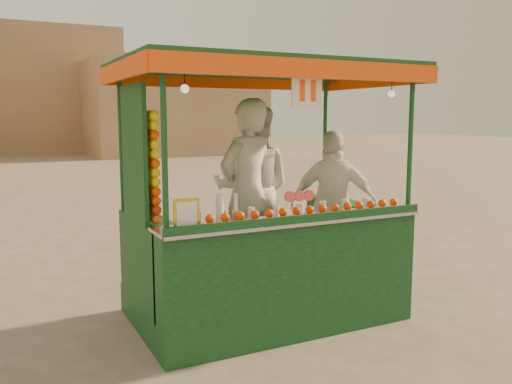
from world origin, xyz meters
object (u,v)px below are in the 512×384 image
juice_cart (262,240)px  vendor_middle (252,189)px  vendor_right (334,204)px  vendor_left (248,192)px

juice_cart → vendor_middle: 0.82m
juice_cart → vendor_right: size_ratio=1.75×
vendor_middle → vendor_left: bearing=92.9°
vendor_middle → vendor_right: vendor_middle is taller
juice_cart → vendor_middle: (0.23, 0.68, 0.41)m
juice_cart → vendor_middle: size_ratio=1.49×
vendor_middle → vendor_right: 0.90m
vendor_middle → juice_cart: bearing=107.6°
vendor_middle → vendor_right: bearing=177.5°
vendor_right → juice_cart: bearing=41.1°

